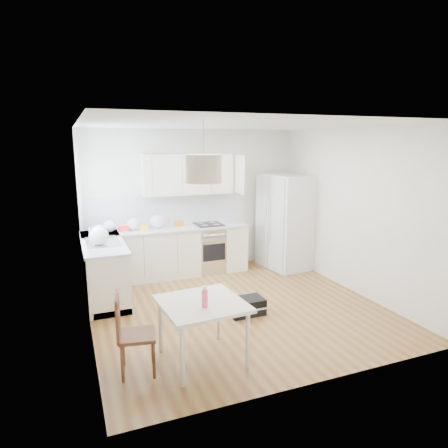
% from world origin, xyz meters
% --- Properties ---
extents(floor, '(4.20, 4.20, 0.00)m').
position_xyz_m(floor, '(0.00, 0.00, 0.00)').
color(floor, brown).
rests_on(floor, ground).
extents(ceiling, '(4.20, 4.20, 0.00)m').
position_xyz_m(ceiling, '(0.00, 0.00, 2.70)').
color(ceiling, white).
rests_on(ceiling, wall_back).
extents(wall_back, '(4.20, 0.00, 4.20)m').
position_xyz_m(wall_back, '(0.00, 2.10, 1.35)').
color(wall_back, white).
rests_on(wall_back, floor).
extents(wall_left, '(0.00, 4.20, 4.20)m').
position_xyz_m(wall_left, '(-2.10, 0.00, 1.35)').
color(wall_left, white).
rests_on(wall_left, floor).
extents(wall_right, '(0.00, 4.20, 4.20)m').
position_xyz_m(wall_right, '(2.10, 0.00, 1.35)').
color(wall_right, white).
rests_on(wall_right, floor).
extents(window_glassblock, '(0.02, 1.00, 1.00)m').
position_xyz_m(window_glassblock, '(-2.09, 1.15, 1.75)').
color(window_glassblock, '#BFE0F9').
rests_on(window_glassblock, wall_left).
extents(cabinets_back, '(3.00, 0.60, 0.88)m').
position_xyz_m(cabinets_back, '(-0.60, 1.80, 0.44)').
color(cabinets_back, silver).
rests_on(cabinets_back, floor).
extents(cabinets_left, '(0.60, 1.80, 0.88)m').
position_xyz_m(cabinets_left, '(-1.80, 1.20, 0.44)').
color(cabinets_left, silver).
rests_on(cabinets_left, floor).
extents(counter_back, '(3.02, 0.64, 0.04)m').
position_xyz_m(counter_back, '(-0.60, 1.80, 0.90)').
color(counter_back, silver).
rests_on(counter_back, cabinets_back).
extents(counter_left, '(0.64, 1.82, 0.04)m').
position_xyz_m(counter_left, '(-1.80, 1.20, 0.90)').
color(counter_left, silver).
rests_on(counter_left, cabinets_left).
extents(backsplash_back, '(3.00, 0.01, 0.58)m').
position_xyz_m(backsplash_back, '(-0.60, 2.09, 1.21)').
color(backsplash_back, white).
rests_on(backsplash_back, wall_back).
extents(backsplash_left, '(0.01, 1.80, 0.58)m').
position_xyz_m(backsplash_left, '(-2.09, 1.20, 1.21)').
color(backsplash_left, white).
rests_on(backsplash_left, wall_left).
extents(upper_cabinets, '(1.70, 0.32, 0.75)m').
position_xyz_m(upper_cabinets, '(-0.15, 1.94, 1.88)').
color(upper_cabinets, silver).
rests_on(upper_cabinets, wall_back).
extents(range_oven, '(0.50, 0.61, 0.88)m').
position_xyz_m(range_oven, '(0.20, 1.80, 0.44)').
color(range_oven, silver).
rests_on(range_oven, floor).
extents(sink, '(0.50, 0.80, 0.16)m').
position_xyz_m(sink, '(-1.80, 1.15, 0.92)').
color(sink, silver).
rests_on(sink, counter_left).
extents(refrigerator, '(1.00, 1.03, 1.85)m').
position_xyz_m(refrigerator, '(1.72, 1.47, 0.92)').
color(refrigerator, white).
rests_on(refrigerator, floor).
extents(dining_table, '(0.96, 0.96, 0.71)m').
position_xyz_m(dining_table, '(-0.95, -1.24, 0.63)').
color(dining_table, beige).
rests_on(dining_table, floor).
extents(dining_chair, '(0.44, 0.44, 0.90)m').
position_xyz_m(dining_chair, '(-1.68, -1.21, 0.45)').
color(dining_chair, '#462515').
rests_on(dining_chair, floor).
extents(drink_bottle, '(0.08, 0.08, 0.24)m').
position_xyz_m(drink_bottle, '(-0.97, -1.38, 0.83)').
color(drink_bottle, '#EC416A').
rests_on(drink_bottle, dining_table).
extents(gym_bag, '(0.51, 0.34, 0.23)m').
position_xyz_m(gym_bag, '(0.04, -0.28, 0.12)').
color(gym_bag, black).
rests_on(gym_bag, floor).
extents(pendant_lamp, '(0.50, 0.50, 0.30)m').
position_xyz_m(pendant_lamp, '(-0.87, -1.11, 2.18)').
color(pendant_lamp, '#C1AD94').
rests_on(pendant_lamp, ceiling).
extents(grocery_bag_a, '(0.23, 0.20, 0.21)m').
position_xyz_m(grocery_bag_a, '(-1.62, 1.83, 1.02)').
color(grocery_bag_a, white).
rests_on(grocery_bag_a, counter_back).
extents(grocery_bag_b, '(0.24, 0.20, 0.21)m').
position_xyz_m(grocery_bag_b, '(-1.20, 1.83, 1.03)').
color(grocery_bag_b, white).
rests_on(grocery_bag_b, counter_back).
extents(grocery_bag_c, '(0.27, 0.23, 0.24)m').
position_xyz_m(grocery_bag_c, '(-0.77, 1.84, 1.04)').
color(grocery_bag_c, white).
rests_on(grocery_bag_c, counter_back).
extents(grocery_bag_d, '(0.24, 0.21, 0.22)m').
position_xyz_m(grocery_bag_d, '(-1.82, 1.43, 1.03)').
color(grocery_bag_d, white).
rests_on(grocery_bag_d, counter_back).
extents(grocery_bag_e, '(0.30, 0.25, 0.27)m').
position_xyz_m(grocery_bag_e, '(-1.86, 0.98, 1.05)').
color(grocery_bag_e, white).
rests_on(grocery_bag_e, counter_left).
extents(snack_orange, '(0.17, 0.13, 0.11)m').
position_xyz_m(snack_orange, '(-0.37, 1.86, 0.97)').
color(snack_orange, orange).
rests_on(snack_orange, counter_back).
extents(snack_yellow, '(0.15, 0.10, 0.10)m').
position_xyz_m(snack_yellow, '(-1.04, 1.76, 0.97)').
color(snack_yellow, yellow).
rests_on(snack_yellow, counter_back).
extents(snack_red, '(0.16, 0.11, 0.11)m').
position_xyz_m(snack_red, '(-1.38, 1.80, 0.97)').
color(snack_red, red).
rests_on(snack_red, counter_back).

